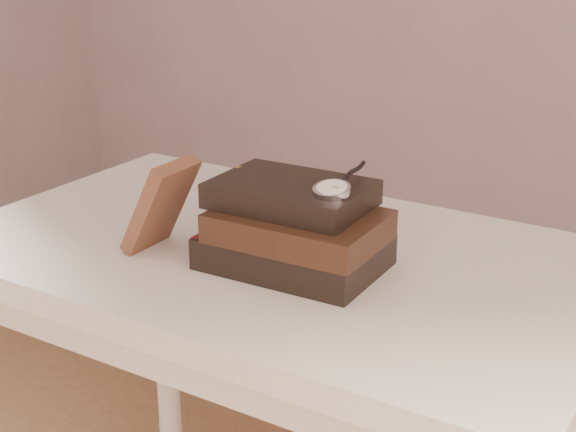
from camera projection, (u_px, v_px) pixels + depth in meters
The scene contains 5 objects.
table at pixel (277, 302), 1.32m from camera, with size 1.00×0.60×0.75m.
book_stack at pixel (295, 229), 1.20m from camera, with size 0.26×0.18×0.12m.
journal at pixel (161, 205), 1.25m from camera, with size 0.02×0.09×0.15m, color #432619.
pocket_watch at pixel (334, 188), 1.13m from camera, with size 0.05×0.15×0.02m.
eyeglasses at pixel (272, 194), 1.30m from camera, with size 0.11×0.12×0.05m.
Camera 1 is at (0.64, -0.65, 1.24)m, focal length 52.86 mm.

